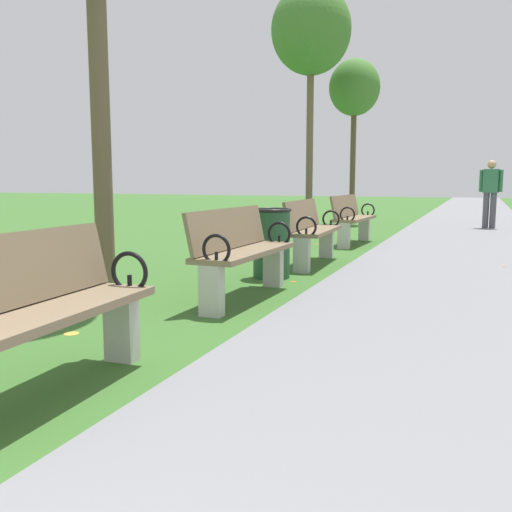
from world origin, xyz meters
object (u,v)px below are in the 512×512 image
at_px(park_bench_4, 312,230).
at_px(park_bench_5, 352,218).
at_px(tree_4, 354,89).
at_px(trash_bin, 272,243).
at_px(pedestrian_walking, 490,190).
at_px(tree_3, 311,32).
at_px(park_bench_2, 33,313).
at_px(park_bench_3, 241,251).

height_order(park_bench_4, park_bench_5, same).
xyz_separation_m(tree_4, trash_bin, (0.91, -8.79, -3.12)).
bearing_deg(park_bench_5, trash_bin, -92.17).
distance_m(tree_4, pedestrian_walking, 4.35).
relative_size(tree_3, tree_4, 1.32).
bearing_deg(park_bench_5, park_bench_2, -90.00).
relative_size(park_bench_2, park_bench_4, 1.00).
bearing_deg(park_bench_2, tree_4, 94.71).
bearing_deg(pedestrian_walking, park_bench_3, -103.98).
height_order(tree_4, pedestrian_walking, tree_4).
height_order(park_bench_5, trash_bin, park_bench_5).
bearing_deg(tree_3, trash_bin, -77.19).
bearing_deg(park_bench_4, tree_3, 106.75).
bearing_deg(tree_3, park_bench_5, -60.87).
bearing_deg(tree_3, tree_4, 68.84).
height_order(park_bench_2, park_bench_5, same).
relative_size(park_bench_4, pedestrian_walking, 1.00).
distance_m(park_bench_5, tree_3, 5.49).
bearing_deg(park_bench_4, trash_bin, -96.86).
distance_m(park_bench_3, tree_4, 10.56).
height_order(park_bench_3, trash_bin, park_bench_3).
bearing_deg(tree_4, park_bench_3, -84.00).
distance_m(tree_3, trash_bin, 8.34).
bearing_deg(park_bench_3, tree_4, 96.00).
bearing_deg(trash_bin, tree_4, 95.91).
bearing_deg(trash_bin, tree_3, 102.81).
bearing_deg(tree_3, park_bench_2, -81.05).
distance_m(park_bench_2, trash_bin, 4.06).
bearing_deg(park_bench_2, park_bench_5, 90.00).
bearing_deg(park_bench_3, park_bench_2, -90.00).
height_order(park_bench_4, tree_3, tree_3).
xyz_separation_m(park_bench_3, tree_3, (-1.74, 8.28, 4.16)).
distance_m(tree_3, pedestrian_walking, 5.71).
distance_m(park_bench_4, trash_bin, 1.24).
height_order(park_bench_3, tree_4, tree_4).
xyz_separation_m(park_bench_2, trash_bin, (-0.15, 4.05, -0.06)).
height_order(park_bench_2, pedestrian_walking, pedestrian_walking).
bearing_deg(park_bench_3, park_bench_4, 90.00).
distance_m(park_bench_2, park_bench_3, 2.79).
bearing_deg(pedestrian_walking, park_bench_4, -108.59).
bearing_deg(tree_4, tree_3, -111.16).
xyz_separation_m(park_bench_2, tree_3, (-1.74, 11.07, 4.16)).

